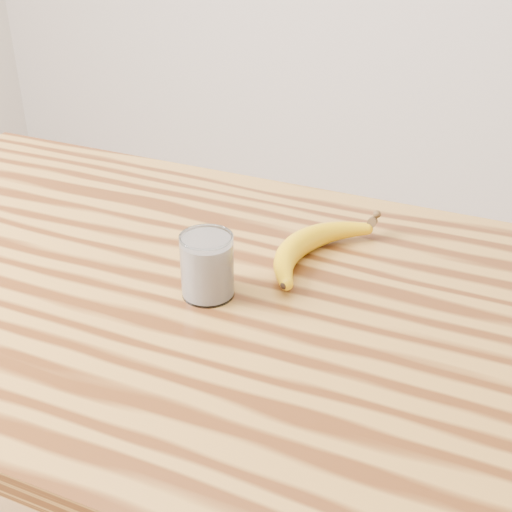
% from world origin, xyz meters
% --- Properties ---
extents(table, '(1.20, 0.80, 0.90)m').
position_xyz_m(table, '(0.00, 0.00, 0.77)').
color(table, olive).
rests_on(table, ground).
extents(smoothie_glass, '(0.08, 0.08, 0.10)m').
position_xyz_m(smoothie_glass, '(0.13, -0.01, 0.95)').
color(smoothie_glass, white).
rests_on(smoothie_glass, table).
extents(banana, '(0.20, 0.34, 0.04)m').
position_xyz_m(banana, '(0.21, 0.15, 0.92)').
color(banana, '#CC9908').
rests_on(banana, table).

